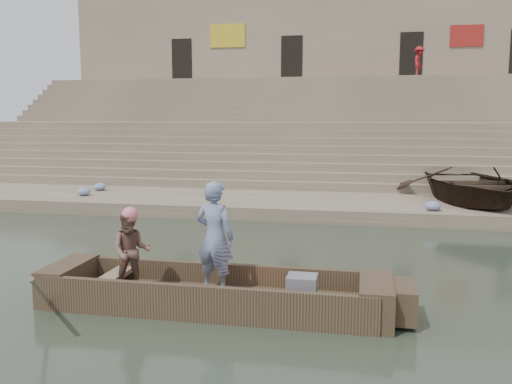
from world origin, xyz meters
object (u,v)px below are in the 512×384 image
(beached_rowboat, at_px, (471,184))
(main_rowboat, at_px, (213,301))
(rowing_man, at_px, (131,252))
(standing_man, at_px, (215,237))
(television, at_px, (301,288))
(pedestrian, at_px, (419,62))

(beached_rowboat, bearing_deg, main_rowboat, -129.08)
(rowing_man, distance_m, beached_rowboat, 11.99)
(main_rowboat, relative_size, standing_man, 2.75)
(television, xyz_separation_m, pedestrian, (3.77, 23.24, 5.61))
(rowing_man, xyz_separation_m, beached_rowboat, (7.00, 9.73, 0.07))
(beached_rowboat, height_order, pedestrian, pedestrian)
(standing_man, bearing_deg, beached_rowboat, -106.14)
(rowing_man, height_order, beached_rowboat, rowing_man)
(main_rowboat, distance_m, beached_rowboat, 11.21)
(beached_rowboat, bearing_deg, rowing_man, -134.45)
(television, xyz_separation_m, beached_rowboat, (4.23, 9.64, 0.54))
(rowing_man, height_order, television, rowing_man)
(television, bearing_deg, beached_rowboat, 66.29)
(main_rowboat, height_order, pedestrian, pedestrian)
(main_rowboat, xyz_separation_m, pedestrian, (5.19, 23.24, 5.92))
(main_rowboat, bearing_deg, beached_rowboat, 59.63)
(television, height_order, beached_rowboat, beached_rowboat)
(standing_man, bearing_deg, main_rowboat, 109.36)
(main_rowboat, height_order, standing_man, standing_man)
(standing_man, xyz_separation_m, television, (1.43, -0.17, -0.71))
(main_rowboat, bearing_deg, pedestrian, 77.42)
(beached_rowboat, bearing_deg, standing_man, -129.58)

